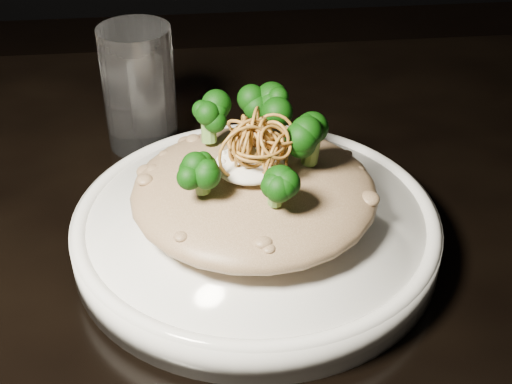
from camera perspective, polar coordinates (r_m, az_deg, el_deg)
The scene contains 7 objects.
table at distance 0.68m, azimuth -4.55°, elevation -8.96°, with size 1.10×0.80×0.75m.
plate at distance 0.60m, azimuth 0.00°, elevation -3.08°, with size 0.30×0.30×0.03m, color white.
risotto at distance 0.58m, azimuth -0.15°, elevation 0.04°, with size 0.20×0.20×0.04m, color brown.
broccoli at distance 0.55m, azimuth -0.46°, elevation 4.32°, with size 0.15×0.15×0.06m, color black, non-canonical shape.
cheese at distance 0.56m, azimuth -0.54°, elevation 2.22°, with size 0.06×0.06×0.02m, color white.
shallots at distance 0.54m, azimuth 0.23°, elevation 4.62°, with size 0.06×0.06×0.04m, color brown, non-canonical shape.
drinking_glass at distance 0.73m, azimuth -9.33°, elevation 8.21°, with size 0.07×0.07×0.13m, color white.
Camera 1 is at (0.00, -0.49, 1.13)m, focal length 50.00 mm.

